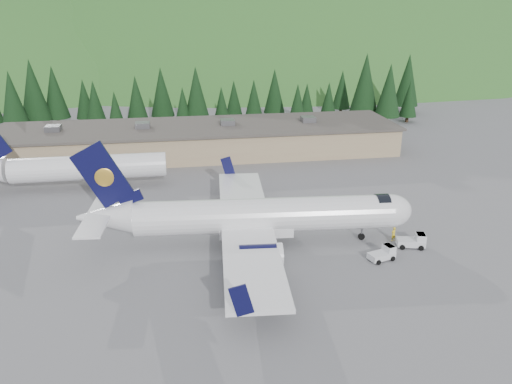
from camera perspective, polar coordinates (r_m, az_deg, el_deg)
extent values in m
plane|color=slate|center=(57.05, 0.98, -5.86)|extent=(600.00, 600.00, 0.00)
cylinder|color=white|center=(55.59, 1.00, -2.66)|extent=(28.82, 6.07, 3.84)
ellipsoid|color=white|center=(58.69, 15.04, -2.11)|extent=(5.28, 4.22, 3.84)
cylinder|color=black|center=(58.18, 14.13, -1.73)|extent=(1.67, 3.27, 3.17)
cone|color=white|center=(56.50, -16.83, -2.74)|extent=(6.41, 4.31, 3.84)
cube|color=white|center=(56.16, -0.05, -4.21)|extent=(8.40, 3.90, 1.02)
cube|color=white|center=(55.85, -1.10, -3.69)|extent=(8.32, 35.07, 0.36)
cube|color=#0B0B34|center=(71.54, -3.25, 2.96)|extent=(2.07, 0.31, 2.94)
cube|color=#0B0B34|center=(39.87, -1.69, -12.29)|extent=(2.07, 0.31, 2.94)
cylinder|color=#0B0B34|center=(61.68, -0.51, -2.13)|extent=(4.46, 2.68, 2.35)
cylinder|color=white|center=(61.84, 1.29, -2.08)|extent=(0.81, 2.53, 2.49)
cube|color=white|center=(61.46, -0.51, -1.65)|extent=(2.26, 0.43, 0.92)
cylinder|color=#0B0B34|center=(50.99, 0.50, -7.27)|extent=(4.46, 2.68, 2.35)
cylinder|color=white|center=(51.19, 2.68, -7.18)|extent=(0.81, 2.53, 2.49)
cube|color=white|center=(50.73, 0.50, -6.71)|extent=(2.26, 0.43, 0.92)
cube|color=#0B0B34|center=(54.81, -17.13, 1.86)|extent=(6.32, 0.80, 7.50)
ellipsoid|color=gold|center=(55.02, -16.86, 1.73)|extent=(2.03, 0.34, 2.02)
ellipsoid|color=gold|center=(54.64, -16.94, 1.59)|extent=(2.03, 0.34, 2.02)
cube|color=#0B0B34|center=(55.18, -14.15, -0.66)|extent=(2.83, 0.48, 2.03)
cube|color=white|center=(56.42, -17.39, -2.28)|extent=(3.65, 12.94, 0.22)
cylinder|color=slate|center=(58.76, 11.99, -4.53)|extent=(0.22, 0.22, 1.84)
cylinder|color=black|center=(58.98, 11.95, -4.99)|extent=(0.80, 0.35, 0.78)
cylinder|color=slate|center=(58.90, -2.26, -3.89)|extent=(0.26, 0.26, 2.04)
cylinder|color=black|center=(59.11, -1.86, -4.28)|extent=(1.15, 0.44, 1.12)
cylinder|color=black|center=(59.08, -2.65, -4.31)|extent=(1.15, 0.44, 1.12)
cylinder|color=slate|center=(53.93, -1.99, -6.31)|extent=(0.26, 0.26, 2.04)
cylinder|color=black|center=(54.16, -1.54, -6.73)|extent=(1.15, 0.44, 1.12)
cylinder|color=black|center=(54.13, -2.41, -6.76)|extent=(1.15, 0.44, 1.12)
cylinder|color=white|center=(76.66, -18.49, 2.66)|extent=(22.00, 3.60, 3.60)
cube|color=silver|center=(54.95, 14.14, -7.04)|extent=(3.09, 2.14, 0.66)
cube|color=silver|center=(55.26, 14.94, -6.30)|extent=(1.27, 1.52, 0.84)
cube|color=black|center=(55.09, 14.98, -5.95)|extent=(1.15, 1.41, 0.09)
cylinder|color=black|center=(56.12, 14.38, -6.74)|extent=(0.56, 0.35, 0.52)
cylinder|color=black|center=(55.13, 15.37, -7.36)|extent=(0.56, 0.35, 0.52)
cylinder|color=black|center=(55.03, 12.86, -7.17)|extent=(0.56, 0.35, 0.52)
cylinder|color=black|center=(54.02, 13.84, -7.82)|extent=(0.56, 0.35, 0.52)
cube|color=silver|center=(58.62, 17.25, -5.50)|extent=(3.33, 2.23, 0.71)
cube|color=silver|center=(58.60, 18.29, -4.97)|extent=(1.34, 1.63, 0.91)
cube|color=black|center=(58.43, 18.33, -4.61)|extent=(1.21, 1.51, 0.10)
cylinder|color=black|center=(59.68, 18.03, -5.40)|extent=(0.61, 0.36, 0.57)
cylinder|color=black|center=(58.26, 18.36, -6.10)|extent=(0.61, 0.36, 0.57)
cylinder|color=black|center=(59.24, 16.11, -5.38)|extent=(0.61, 0.36, 0.57)
cylinder|color=black|center=(57.81, 16.39, -6.08)|extent=(0.61, 0.36, 0.57)
cube|color=#9A8162|center=(91.29, -6.38, 5.87)|extent=(70.00, 16.00, 4.80)
cube|color=#47423D|center=(90.68, -6.44, 7.43)|extent=(71.00, 17.00, 0.40)
cube|color=slate|center=(92.80, -22.16, 6.75)|extent=(2.50, 2.50, 1.00)
cube|color=slate|center=(90.63, -12.83, 7.46)|extent=(2.50, 2.50, 1.00)
cube|color=slate|center=(90.90, -3.28, 7.98)|extent=(2.50, 2.50, 1.00)
cube|color=slate|center=(93.62, 5.98, 8.27)|extent=(2.50, 2.50, 1.00)
imported|color=yellow|center=(59.38, 15.44, -4.64)|extent=(0.73, 0.62, 1.71)
cone|color=black|center=(114.02, -26.10, 9.52)|extent=(5.53, 5.53, 11.30)
cone|color=black|center=(117.62, -24.14, 10.60)|extent=(6.27, 6.27, 12.82)
cone|color=black|center=(119.49, -22.05, 10.54)|extent=(5.54, 5.54, 11.34)
cone|color=black|center=(119.39, -19.04, 10.03)|extent=(4.24, 4.24, 8.67)
cone|color=black|center=(116.07, -17.99, 9.90)|extent=(4.27, 4.27, 8.73)
cone|color=black|center=(111.09, -15.78, 9.17)|extent=(3.55, 3.55, 7.27)
cone|color=black|center=(112.59, -13.52, 10.35)|extent=(4.74, 4.74, 9.69)
cone|color=black|center=(115.64, -10.75, 11.19)|extent=(5.28, 5.28, 10.81)
cone|color=black|center=(107.43, -8.34, 9.65)|extent=(3.96, 3.96, 8.10)
cone|color=black|center=(107.61, -6.84, 11.00)|extent=(5.67, 5.67, 11.61)
cone|color=black|center=(109.74, -3.95, 9.93)|extent=(3.79, 3.79, 7.76)
cone|color=black|center=(116.63, -2.54, 10.68)|extent=(3.93, 3.93, 8.04)
cone|color=black|center=(112.58, -0.25, 10.55)|extent=(4.23, 4.23, 8.65)
cone|color=black|center=(118.05, 2.13, 11.47)|extent=(4.92, 4.92, 10.05)
cone|color=black|center=(109.66, 4.76, 10.09)|extent=(4.06, 4.06, 8.30)
cone|color=black|center=(117.62, 5.82, 10.48)|extent=(3.63, 3.63, 7.42)
cone|color=black|center=(118.66, 8.30, 10.51)|extent=(3.70, 3.70, 7.57)
cone|color=black|center=(125.67, 9.78, 11.48)|extent=(4.48, 4.48, 9.17)
cone|color=black|center=(118.47, 12.38, 12.07)|extent=(6.44, 6.44, 13.18)
cone|color=black|center=(116.24, 14.96, 11.16)|extent=(5.66, 5.66, 11.57)
cone|color=black|center=(120.58, 17.10, 10.16)|extent=(3.96, 3.96, 8.10)
cone|color=black|center=(130.11, 16.94, 12.15)|extent=(6.03, 6.03, 12.33)
ellipsoid|color=#27621F|center=(255.19, -26.96, -4.96)|extent=(336.00, 240.00, 240.00)
ellipsoid|color=#27621F|center=(277.91, 1.69, -2.81)|extent=(420.00, 300.00, 300.00)
ellipsoid|color=#27621F|center=(353.63, 19.87, 1.15)|extent=(392.00, 280.00, 280.00)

